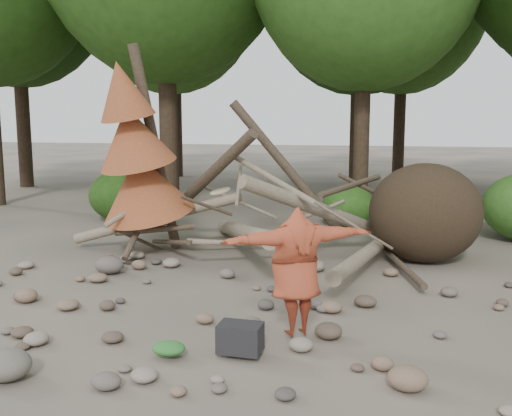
# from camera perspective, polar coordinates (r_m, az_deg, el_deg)

# --- Properties ---
(ground) EXTENTS (120.00, 120.00, 0.00)m
(ground) POSITION_cam_1_polar(r_m,az_deg,el_deg) (8.09, -1.60, -11.47)
(ground) COLOR #514C44
(ground) RESTS_ON ground
(deadfall_pile) EXTENTS (8.55, 5.24, 3.30)m
(deadfall_pile) POSITION_cam_1_polar(r_m,az_deg,el_deg) (11.69, 13.72, -0.61)
(deadfall_pile) COLOR #332619
(deadfall_pile) RESTS_ON ground
(dead_conifer) EXTENTS (2.06, 2.16, 4.35)m
(dead_conifer) POSITION_cam_1_polar(r_m,az_deg,el_deg) (11.89, -11.79, 5.24)
(dead_conifer) COLOR #4C3F30
(dead_conifer) RESTS_ON ground
(bush_left) EXTENTS (1.80, 1.80, 1.44)m
(bush_left) POSITION_cam_1_polar(r_m,az_deg,el_deg) (16.49, -13.31, 1.24)
(bush_left) COLOR #224813
(bush_left) RESTS_ON ground
(bush_mid) EXTENTS (1.40, 1.40, 1.12)m
(bush_mid) POSITION_cam_1_polar(r_m,az_deg,el_deg) (15.32, 9.23, 0.20)
(bush_mid) COLOR #2D5B1A
(bush_mid) RESTS_ON ground
(frisbee_thrower) EXTENTS (2.19, 1.57, 1.87)m
(frisbee_thrower) POSITION_cam_1_polar(r_m,az_deg,el_deg) (7.28, 4.01, -6.31)
(frisbee_thrower) COLOR #9F3D24
(frisbee_thrower) RESTS_ON ground
(backpack) EXTENTS (0.52, 0.35, 0.34)m
(backpack) POSITION_cam_1_polar(r_m,az_deg,el_deg) (6.99, -1.58, -13.30)
(backpack) COLOR black
(backpack) RESTS_ON ground
(cloth_green) EXTENTS (0.40, 0.34, 0.15)m
(cloth_green) POSITION_cam_1_polar(r_m,az_deg,el_deg) (7.04, -8.72, -14.06)
(cloth_green) COLOR #2D6D2B
(cloth_green) RESTS_ON ground
(cloth_orange) EXTENTS (0.33, 0.27, 0.12)m
(cloth_orange) POSITION_cam_1_polar(r_m,az_deg,el_deg) (7.15, -1.43, -13.74)
(cloth_orange) COLOR #AC5F1D
(cloth_orange) RESTS_ON ground
(boulder_front_left) EXTENTS (0.57, 0.51, 0.34)m
(boulder_front_left) POSITION_cam_1_polar(r_m,az_deg,el_deg) (6.96, -23.76, -14.14)
(boulder_front_left) COLOR #686256
(boulder_front_left) RESTS_ON ground
(boulder_front_right) EXTENTS (0.42, 0.38, 0.25)m
(boulder_front_right) POSITION_cam_1_polar(r_m,az_deg,el_deg) (6.41, 14.94, -16.15)
(boulder_front_right) COLOR #795F4B
(boulder_front_right) RESTS_ON ground
(boulder_mid_left) EXTENTS (0.54, 0.48, 0.32)m
(boulder_mid_left) POSITION_cam_1_polar(r_m,az_deg,el_deg) (10.89, -14.44, -5.55)
(boulder_mid_left) COLOR #5E554F
(boulder_mid_left) RESTS_ON ground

